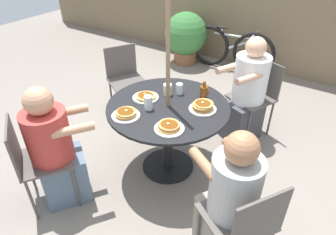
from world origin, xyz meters
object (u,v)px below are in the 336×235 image
at_px(patio_chair_north, 125,76).
at_px(pancake_plate_c, 169,127).
at_px(drinking_glass_a, 179,89).
at_px(pancake_plate_b, 203,107).
at_px(patio_table, 168,119).
at_px(diner_south, 229,203).
at_px(diner_west, 246,95).
at_px(diner_east, 56,152).
at_px(syrup_bottle, 204,92).
at_px(pancake_plate_a, 146,97).
at_px(patio_chair_east, 35,158).
at_px(potted_shrub, 186,36).
at_px(coffee_cup, 168,90).
at_px(bicycle, 231,49).
at_px(pancake_plate_d, 126,114).
at_px(patio_chair_south, 244,222).
at_px(drinking_glass_b, 148,103).

relative_size(patio_chair_north, pancake_plate_c, 3.54).
xyz_separation_m(pancake_plate_c, drinking_glass_a, (-0.24, 0.54, 0.03)).
bearing_deg(pancake_plate_b, drinking_glass_a, 157.83).
relative_size(patio_table, diner_south, 0.99).
height_order(diner_west, pancake_plate_b, diner_west).
xyz_separation_m(diner_east, syrup_bottle, (0.77, 1.14, 0.28)).
bearing_deg(pancake_plate_c, pancake_plate_a, 147.51).
height_order(patio_chair_east, potted_shrub, potted_shrub).
relative_size(pancake_plate_b, coffee_cup, 2.20).
height_order(patio_chair_north, pancake_plate_c, patio_chair_north).
distance_m(bicycle, potted_shrub, 0.80).
bearing_deg(diner_west, pancake_plate_b, 105.87).
bearing_deg(coffee_cup, patio_chair_north, 155.11).
distance_m(patio_table, syrup_bottle, 0.42).
distance_m(pancake_plate_c, bicycle, 2.97).
bearing_deg(pancake_plate_d, pancake_plate_c, 6.60).
relative_size(diner_east, diner_west, 0.96).
bearing_deg(pancake_plate_c, patio_chair_south, -22.21).
relative_size(patio_chair_east, drinking_glass_a, 8.19).
bearing_deg(bicycle, diner_east, -96.86).
xyz_separation_m(diner_south, pancake_plate_b, (-0.57, 0.64, 0.25)).
relative_size(pancake_plate_b, pancake_plate_d, 1.00).
bearing_deg(patio_chair_north, pancake_plate_b, 99.81).
xyz_separation_m(diner_south, bicycle, (-1.32, 3.10, -0.17)).
xyz_separation_m(patio_chair_south, pancake_plate_d, (-1.20, 0.28, 0.25)).
xyz_separation_m(pancake_plate_d, coffee_cup, (0.09, 0.51, 0.03)).
height_order(diner_south, drinking_glass_b, diner_south).
distance_m(diner_west, drinking_glass_b, 1.22).
bearing_deg(patio_chair_north, drinking_glass_b, 81.11).
bearing_deg(diner_south, diner_west, 48.98).
height_order(pancake_plate_a, pancake_plate_b, pancake_plate_b).
bearing_deg(pancake_plate_b, pancake_plate_c, -102.03).
height_order(pancake_plate_c, potted_shrub, potted_shrub).
relative_size(patio_chair_east, diner_south, 0.76).
bearing_deg(drinking_glass_b, pancake_plate_c, -25.76).
distance_m(diner_south, pancake_plate_d, 1.10).
bearing_deg(potted_shrub, patio_chair_south, -53.56).
bearing_deg(pancake_plate_a, diner_south, -25.41).
distance_m(patio_table, patio_chair_east, 1.18).
relative_size(diner_west, pancake_plate_b, 4.84).
height_order(patio_table, pancake_plate_d, pancake_plate_d).
relative_size(patio_chair_south, coffee_cup, 7.80).
bearing_deg(diner_east, pancake_plate_a, 102.91).
distance_m(patio_chair_east, diner_south, 1.58).
xyz_separation_m(coffee_cup, potted_shrub, (-1.12, 2.23, -0.31)).
distance_m(patio_chair_north, pancake_plate_d, 1.27).
relative_size(syrup_bottle, drinking_glass_a, 1.60).
relative_size(pancake_plate_a, potted_shrub, 0.28).
bearing_deg(pancake_plate_a, pancake_plate_c, -32.49).
xyz_separation_m(patio_chair_south, potted_shrub, (-2.23, 3.02, -0.03)).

